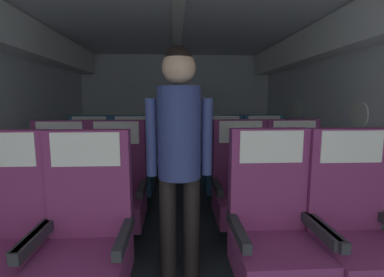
# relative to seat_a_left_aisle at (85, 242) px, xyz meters

# --- Properties ---
(ground) EXTENTS (3.83, 5.88, 0.02)m
(ground) POSITION_rel_seat_a_left_aisle_xyz_m (0.56, 1.09, -0.46)
(ground) COLOR #23282D
(fuselage_shell) EXTENTS (3.71, 5.53, 2.17)m
(fuselage_shell) POSITION_rel_seat_a_left_aisle_xyz_m (0.56, 1.37, 1.10)
(fuselage_shell) COLOR silver
(fuselage_shell) RESTS_ON ground
(seat_a_left_aisle) EXTENTS (0.52, 0.51, 1.08)m
(seat_a_left_aisle) POSITION_rel_seat_a_left_aisle_xyz_m (0.00, 0.00, 0.00)
(seat_a_left_aisle) COLOR #38383D
(seat_a_left_aisle) RESTS_ON ground
(seat_a_right_aisle) EXTENTS (0.52, 0.51, 1.08)m
(seat_a_right_aisle) POSITION_rel_seat_a_left_aisle_xyz_m (1.61, -0.00, 0.00)
(seat_a_right_aisle) COLOR #38383D
(seat_a_right_aisle) RESTS_ON ground
(seat_a_right_window) EXTENTS (0.52, 0.51, 1.08)m
(seat_a_right_window) POSITION_rel_seat_a_left_aisle_xyz_m (1.11, 0.02, 0.00)
(seat_a_right_window) COLOR #38383D
(seat_a_right_window) RESTS_ON ground
(seat_b_left_window) EXTENTS (0.52, 0.51, 1.08)m
(seat_b_left_window) POSITION_rel_seat_a_left_aisle_xyz_m (-0.50, 0.86, 0.00)
(seat_b_left_window) COLOR #38383D
(seat_b_left_window) RESTS_ON ground
(seat_b_left_aisle) EXTENTS (0.52, 0.51, 1.08)m
(seat_b_left_aisle) POSITION_rel_seat_a_left_aisle_xyz_m (0.00, 0.85, 0.00)
(seat_b_left_aisle) COLOR #38383D
(seat_b_left_aisle) RESTS_ON ground
(seat_b_right_aisle) EXTENTS (0.52, 0.51, 1.08)m
(seat_b_right_aisle) POSITION_rel_seat_a_left_aisle_xyz_m (1.62, 0.84, 0.00)
(seat_b_right_aisle) COLOR #38383D
(seat_b_right_aisle) RESTS_ON ground
(seat_b_right_window) EXTENTS (0.52, 0.51, 1.08)m
(seat_b_right_window) POSITION_rel_seat_a_left_aisle_xyz_m (1.12, 0.85, 0.00)
(seat_b_right_window) COLOR #38383D
(seat_b_right_window) RESTS_ON ground
(seat_c_left_window) EXTENTS (0.52, 0.51, 1.08)m
(seat_c_left_window) POSITION_rel_seat_a_left_aisle_xyz_m (-0.49, 1.69, 0.00)
(seat_c_left_window) COLOR #38383D
(seat_c_left_window) RESTS_ON ground
(seat_c_left_aisle) EXTENTS (0.52, 0.51, 1.08)m
(seat_c_left_aisle) POSITION_rel_seat_a_left_aisle_xyz_m (0.01, 1.69, 0.00)
(seat_c_left_aisle) COLOR #38383D
(seat_c_left_aisle) RESTS_ON ground
(seat_c_right_aisle) EXTENTS (0.52, 0.51, 1.08)m
(seat_c_right_aisle) POSITION_rel_seat_a_left_aisle_xyz_m (1.61, 1.70, 0.00)
(seat_c_right_aisle) COLOR #38383D
(seat_c_right_aisle) RESTS_ON ground
(seat_c_right_window) EXTENTS (0.52, 0.51, 1.08)m
(seat_c_right_window) POSITION_rel_seat_a_left_aisle_xyz_m (1.11, 1.70, 0.00)
(seat_c_right_window) COLOR #38383D
(seat_c_right_window) RESTS_ON ground
(flight_attendant) EXTENTS (0.43, 0.28, 1.59)m
(flight_attendant) POSITION_rel_seat_a_left_aisle_xyz_m (0.55, 0.25, 0.53)
(flight_attendant) COLOR black
(flight_attendant) RESTS_ON ground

